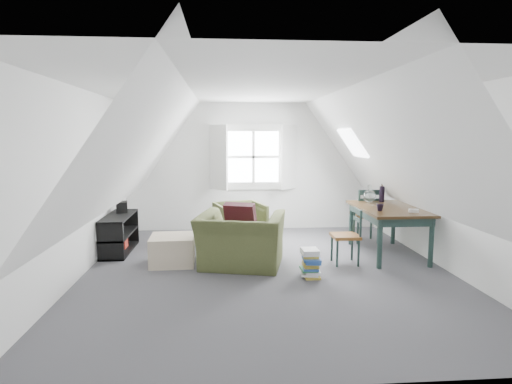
{
  "coord_description": "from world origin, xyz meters",
  "views": [
    {
      "loc": [
        -0.6,
        -5.69,
        1.87
      ],
      "look_at": [
        -0.11,
        0.6,
        1.03
      ],
      "focal_mm": 30.0,
      "sensor_mm": 36.0,
      "label": 1
    }
  ],
  "objects": [
    {
      "name": "floor",
      "position": [
        0.0,
        0.0,
        0.0
      ],
      "size": [
        5.5,
        5.5,
        0.0
      ],
      "primitive_type": "plane",
      "color": "#48484C",
      "rests_on": "ground"
    },
    {
      "name": "ceiling",
      "position": [
        0.0,
        0.0,
        2.5
      ],
      "size": [
        5.5,
        5.5,
        0.0
      ],
      "primitive_type": "plane",
      "rotation": [
        3.14,
        0.0,
        0.0
      ],
      "color": "white",
      "rests_on": "wall_back"
    },
    {
      "name": "wall_back",
      "position": [
        0.0,
        2.75,
        1.25
      ],
      "size": [
        5.0,
        0.0,
        5.0
      ],
      "primitive_type": "plane",
      "rotation": [
        1.57,
        0.0,
        0.0
      ],
      "color": "white",
      "rests_on": "ground"
    },
    {
      "name": "wall_front",
      "position": [
        0.0,
        -2.75,
        1.25
      ],
      "size": [
        5.0,
        0.0,
        5.0
      ],
      "primitive_type": "plane",
      "rotation": [
        -1.57,
        0.0,
        0.0
      ],
      "color": "white",
      "rests_on": "ground"
    },
    {
      "name": "wall_left",
      "position": [
        -2.5,
        0.0,
        1.25
      ],
      "size": [
        0.0,
        5.5,
        5.5
      ],
      "primitive_type": "plane",
      "rotation": [
        1.57,
        0.0,
        1.57
      ],
      "color": "white",
      "rests_on": "ground"
    },
    {
      "name": "wall_right",
      "position": [
        2.5,
        0.0,
        1.25
      ],
      "size": [
        0.0,
        5.5,
        5.5
      ],
      "primitive_type": "plane",
      "rotation": [
        1.57,
        0.0,
        -1.57
      ],
      "color": "white",
      "rests_on": "ground"
    },
    {
      "name": "slope_left",
      "position": [
        -1.55,
        0.0,
        1.78
      ],
      "size": [
        3.19,
        5.5,
        4.48
      ],
      "primitive_type": "plane",
      "rotation": [
        0.0,
        2.19,
        0.0
      ],
      "color": "white",
      "rests_on": "wall_left"
    },
    {
      "name": "slope_right",
      "position": [
        1.55,
        0.0,
        1.78
      ],
      "size": [
        3.19,
        5.5,
        4.48
      ],
      "primitive_type": "plane",
      "rotation": [
        0.0,
        -2.19,
        0.0
      ],
      "color": "white",
      "rests_on": "wall_right"
    },
    {
      "name": "dormer_window",
      "position": [
        0.0,
        2.68,
        1.45
      ],
      "size": [
        1.71,
        0.35,
        1.3
      ],
      "color": "white",
      "rests_on": "wall_back"
    },
    {
      "name": "skylight",
      "position": [
        1.55,
        1.3,
        1.75
      ],
      "size": [
        0.35,
        0.75,
        0.47
      ],
      "primitive_type": "cube",
      "rotation": [
        0.0,
        0.95,
        0.0
      ],
      "color": "white",
      "rests_on": "slope_right"
    },
    {
      "name": "armchair_near",
      "position": [
        -0.35,
        0.27,
        0.0
      ],
      "size": [
        1.38,
        1.27,
        0.76
      ],
      "primitive_type": "imported",
      "rotation": [
        0.0,
        0.0,
        2.91
      ],
      "color": "#434A26",
      "rests_on": "floor"
    },
    {
      "name": "armchair_far",
      "position": [
        -0.32,
        1.55,
        0.0
      ],
      "size": [
        0.97,
        0.98,
        0.73
      ],
      "primitive_type": "imported",
      "rotation": [
        0.0,
        0.0,
        0.28
      ],
      "color": "#434A26",
      "rests_on": "floor"
    },
    {
      "name": "throw_pillow",
      "position": [
        -0.35,
        0.42,
        0.68
      ],
      "size": [
        0.51,
        0.41,
        0.47
      ],
      "primitive_type": "cube",
      "rotation": [
        0.31,
        0.0,
        -0.37
      ],
      "color": "#3B1018",
      "rests_on": "armchair_near"
    },
    {
      "name": "ottoman",
      "position": [
        -1.35,
        0.47,
        0.21
      ],
      "size": [
        0.65,
        0.65,
        0.42
      ],
      "primitive_type": "cube",
      "rotation": [
        0.0,
        0.0,
        0.03
      ],
      "color": "#C0AE93",
      "rests_on": "floor"
    },
    {
      "name": "dining_table",
      "position": [
        1.96,
        0.69,
        0.66
      ],
      "size": [
        0.91,
        1.52,
        0.76
      ],
      "rotation": [
        0.0,
        0.0,
        0.05
      ],
      "color": "#302010",
      "rests_on": "floor"
    },
    {
      "name": "demijohn",
      "position": [
        1.81,
        1.14,
        0.88
      ],
      "size": [
        0.21,
        0.21,
        0.29
      ],
      "rotation": [
        0.0,
        0.0,
        0.08
      ],
      "color": "silver",
      "rests_on": "dining_table"
    },
    {
      "name": "vase_twigs",
      "position": [
        2.06,
        1.24,
        0.91
      ],
      "size": [
        0.08,
        0.09,
        0.66
      ],
      "rotation": [
        0.0,
        0.0,
        0.33
      ],
      "color": "black",
      "rests_on": "dining_table"
    },
    {
      "name": "cup",
      "position": [
        1.71,
        0.39,
        0.76
      ],
      "size": [
        0.13,
        0.13,
        0.1
      ],
      "primitive_type": "imported",
      "rotation": [
        0.0,
        0.0,
        -0.24
      ],
      "color": "black",
      "rests_on": "dining_table"
    },
    {
      "name": "paper_box",
      "position": [
        2.16,
        0.24,
        0.78
      ],
      "size": [
        0.15,
        0.13,
        0.04
      ],
      "primitive_type": "cube",
      "rotation": [
        0.0,
        0.0,
        -0.32
      ],
      "color": "white",
      "rests_on": "dining_table"
    },
    {
      "name": "dining_chair_far",
      "position": [
        1.9,
        1.53,
        0.5
      ],
      "size": [
        0.45,
        0.45,
        0.95
      ],
      "rotation": [
        0.0,
        0.0,
        3.14
      ],
      "color": "brown",
      "rests_on": "floor"
    },
    {
      "name": "dining_chair_near",
      "position": [
        1.2,
        0.29,
        0.43
      ],
      "size": [
        0.38,
        0.38,
        0.82
      ],
      "rotation": [
        0.0,
        0.0,
        -1.33
      ],
      "color": "brown",
      "rests_on": "floor"
    },
    {
      "name": "media_shelf",
      "position": [
        -2.29,
        1.2,
        0.27
      ],
      "size": [
        0.39,
        1.17,
        0.6
      ],
      "rotation": [
        0.0,
        0.0,
        0.08
      ],
      "color": "black",
      "rests_on": "floor"
    },
    {
      "name": "electronics_box",
      "position": [
        -2.29,
        1.49,
        0.68
      ],
      "size": [
        0.22,
        0.27,
        0.19
      ],
      "primitive_type": "cube",
      "rotation": [
        0.0,
        0.0,
        0.21
      ],
      "color": "black",
      "rests_on": "media_shelf"
    },
    {
      "name": "magazine_stack",
      "position": [
        0.55,
        -0.27,
        0.19
      ],
      "size": [
        0.28,
        0.34,
        0.38
      ],
      "rotation": [
        0.0,
        0.0,
        0.37
      ],
      "color": "#B29933",
      "rests_on": "floor"
    }
  ]
}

